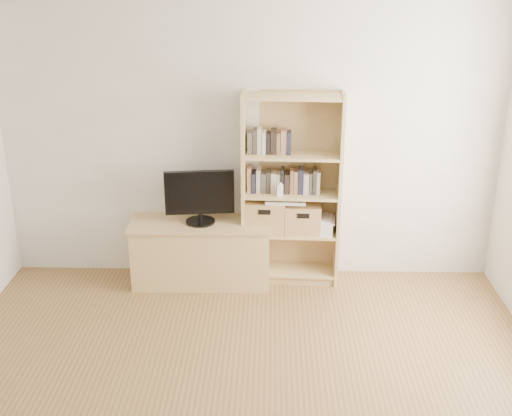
{
  "coord_description": "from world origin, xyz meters",
  "views": [
    {
      "loc": [
        0.2,
        -3.07,
        2.85
      ],
      "look_at": [
        0.07,
        1.9,
        0.89
      ],
      "focal_mm": 45.0,
      "sensor_mm": 36.0,
      "label": 1
    }
  ],
  "objects_px": {
    "baby_monitor": "(280,191)",
    "basket_right": "(303,218)",
    "bookshelf": "(291,191)",
    "television": "(200,197)",
    "laptop": "(286,199)",
    "basket_left": "(265,215)",
    "tv_stand": "(202,253)"
  },
  "relations": [
    {
      "from": "tv_stand",
      "to": "bookshelf",
      "type": "bearing_deg",
      "value": 4.11
    },
    {
      "from": "tv_stand",
      "to": "baby_monitor",
      "type": "relative_size",
      "value": 12.04
    },
    {
      "from": "basket_left",
      "to": "basket_right",
      "type": "bearing_deg",
      "value": -0.55
    },
    {
      "from": "baby_monitor",
      "to": "basket_right",
      "type": "xyz_separation_m",
      "value": [
        0.21,
        0.08,
        -0.29
      ]
    },
    {
      "from": "baby_monitor",
      "to": "basket_left",
      "type": "relative_size",
      "value": 0.29
    },
    {
      "from": "bookshelf",
      "to": "basket_left",
      "type": "relative_size",
      "value": 4.88
    },
    {
      "from": "basket_right",
      "to": "television",
      "type": "bearing_deg",
      "value": -174.47
    },
    {
      "from": "laptop",
      "to": "baby_monitor",
      "type": "bearing_deg",
      "value": -119.67
    },
    {
      "from": "television",
      "to": "laptop",
      "type": "distance_m",
      "value": 0.77
    },
    {
      "from": "tv_stand",
      "to": "laptop",
      "type": "xyz_separation_m",
      "value": [
        0.77,
        0.06,
        0.52
      ]
    },
    {
      "from": "tv_stand",
      "to": "baby_monitor",
      "type": "bearing_deg",
      "value": -2.62
    },
    {
      "from": "tv_stand",
      "to": "television",
      "type": "height_order",
      "value": "television"
    },
    {
      "from": "bookshelf",
      "to": "basket_right",
      "type": "bearing_deg",
      "value": -2.6
    },
    {
      "from": "basket_left",
      "to": "basket_right",
      "type": "relative_size",
      "value": 1.13
    },
    {
      "from": "bookshelf",
      "to": "baby_monitor",
      "type": "xyz_separation_m",
      "value": [
        -0.1,
        -0.09,
        0.03
      ]
    },
    {
      "from": "television",
      "to": "basket_left",
      "type": "bearing_deg",
      "value": 1.27
    },
    {
      "from": "television",
      "to": "basket_left",
      "type": "relative_size",
      "value": 1.71
    },
    {
      "from": "tv_stand",
      "to": "basket_right",
      "type": "xyz_separation_m",
      "value": [
        0.93,
        0.07,
        0.34
      ]
    },
    {
      "from": "basket_left",
      "to": "baby_monitor",
      "type": "bearing_deg",
      "value": -34.71
    },
    {
      "from": "bookshelf",
      "to": "basket_left",
      "type": "xyz_separation_m",
      "value": [
        -0.24,
        0.0,
        -0.24
      ]
    },
    {
      "from": "tv_stand",
      "to": "basket_left",
      "type": "xyz_separation_m",
      "value": [
        0.58,
        0.08,
        0.35
      ]
    },
    {
      "from": "tv_stand",
      "to": "basket_left",
      "type": "height_order",
      "value": "basket_left"
    },
    {
      "from": "bookshelf",
      "to": "laptop",
      "type": "distance_m",
      "value": 0.1
    },
    {
      "from": "bookshelf",
      "to": "basket_left",
      "type": "distance_m",
      "value": 0.34
    },
    {
      "from": "bookshelf",
      "to": "television",
      "type": "xyz_separation_m",
      "value": [
        -0.82,
        -0.08,
        -0.04
      ]
    },
    {
      "from": "tv_stand",
      "to": "basket_left",
      "type": "bearing_deg",
      "value": 6.68
    },
    {
      "from": "basket_left",
      "to": "laptop",
      "type": "distance_m",
      "value": 0.25
    },
    {
      "from": "television",
      "to": "laptop",
      "type": "xyz_separation_m",
      "value": [
        0.77,
        0.06,
        -0.04
      ]
    },
    {
      "from": "bookshelf",
      "to": "tv_stand",
      "type": "bearing_deg",
      "value": -172.33
    },
    {
      "from": "basket_left",
      "to": "basket_right",
      "type": "distance_m",
      "value": 0.34
    },
    {
      "from": "bookshelf",
      "to": "television",
      "type": "distance_m",
      "value": 0.82
    },
    {
      "from": "television",
      "to": "basket_left",
      "type": "distance_m",
      "value": 0.62
    }
  ]
}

